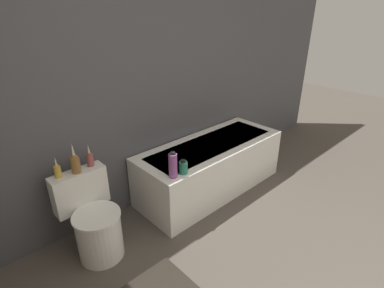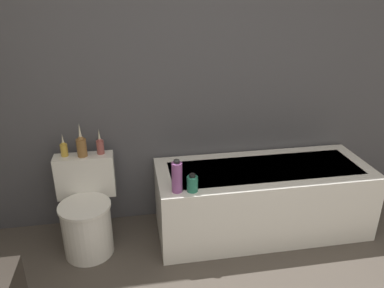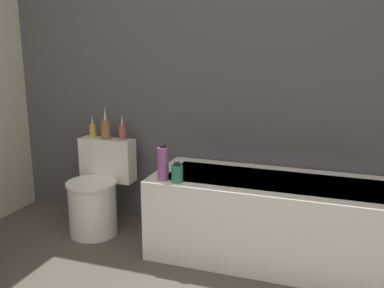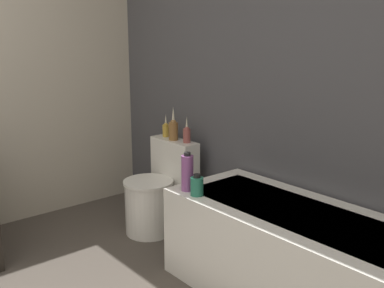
{
  "view_description": "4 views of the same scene",
  "coord_description": "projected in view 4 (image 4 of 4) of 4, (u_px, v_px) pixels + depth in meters",
  "views": [
    {
      "loc": [
        -1.42,
        0.1,
        1.9
      ],
      "look_at": [
        0.11,
        1.73,
        0.84
      ],
      "focal_mm": 28.0,
      "sensor_mm": 36.0,
      "label": 1
    },
    {
      "loc": [
        -0.33,
        -0.41,
        1.87
      ],
      "look_at": [
        0.05,
        1.75,
        0.92
      ],
      "focal_mm": 35.0,
      "sensor_mm": 36.0,
      "label": 2
    },
    {
      "loc": [
        1.07,
        -0.77,
        1.48
      ],
      "look_at": [
        0.15,
        1.84,
        0.8
      ],
      "focal_mm": 42.0,
      "sensor_mm": 36.0,
      "label": 3
    },
    {
      "loc": [
        1.94,
        0.17,
        1.48
      ],
      "look_at": [
        -0.0,
        1.81,
        0.85
      ],
      "focal_mm": 42.0,
      "sensor_mm": 36.0,
      "label": 4
    }
  ],
  "objects": [
    {
      "name": "vase_gold",
      "position": [
        166.0,
        129.0,
        3.52
      ],
      "size": [
        0.05,
        0.05,
        0.18
      ],
      "color": "gold",
      "rests_on": "toilet"
    },
    {
      "name": "wall_back_tiled",
      "position": [
        264.0,
        62.0,
        2.89
      ],
      "size": [
        6.4,
        0.06,
        2.6
      ],
      "color": "#4C4C51",
      "rests_on": "ground_plane"
    },
    {
      "name": "vase_bronze",
      "position": [
        187.0,
        134.0,
        3.32
      ],
      "size": [
        0.06,
        0.06,
        0.2
      ],
      "color": "#994C47",
      "rests_on": "toilet"
    },
    {
      "name": "vase_silver",
      "position": [
        173.0,
        129.0,
        3.4
      ],
      "size": [
        0.07,
        0.07,
        0.26
      ],
      "color": "olive",
      "rests_on": "toilet"
    },
    {
      "name": "toilet",
      "position": [
        156.0,
        193.0,
        3.41
      ],
      "size": [
        0.44,
        0.51,
        0.69
      ],
      "color": "white",
      "rests_on": "ground"
    },
    {
      "name": "shampoo_bottle_short",
      "position": [
        197.0,
        186.0,
        2.62
      ],
      "size": [
        0.08,
        0.08,
        0.13
      ],
      "color": "#267259",
      "rests_on": "bathtub"
    },
    {
      "name": "shampoo_bottle_tall",
      "position": [
        187.0,
        173.0,
        2.69
      ],
      "size": [
        0.07,
        0.07,
        0.24
      ],
      "color": "#8C4C8C",
      "rests_on": "bathtub"
    },
    {
      "name": "bathtub",
      "position": [
        306.0,
        263.0,
        2.4
      ],
      "size": [
        1.67,
        0.65,
        0.55
      ],
      "color": "white",
      "rests_on": "ground"
    }
  ]
}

